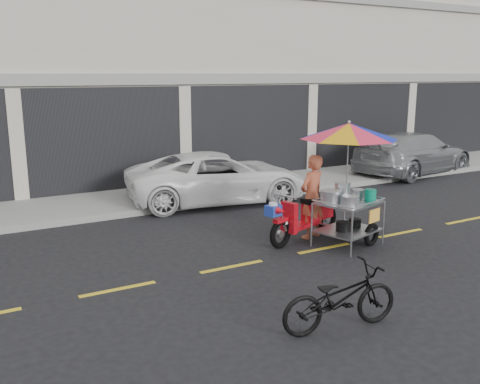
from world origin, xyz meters
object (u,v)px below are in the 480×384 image
white_pickup (218,177)px  silver_pickup (413,153)px  food_vendor_rig (335,166)px  near_bicycle (340,298)px

white_pickup → silver_pickup: silver_pickup is taller
white_pickup → food_vendor_rig: 4.17m
silver_pickup → near_bicycle: 11.83m
white_pickup → food_vendor_rig: food_vendor_rig is taller
food_vendor_rig → white_pickup: bearing=80.4°
white_pickup → near_bicycle: 7.27m
white_pickup → near_bicycle: size_ratio=2.83×
white_pickup → silver_pickup: size_ratio=0.97×
silver_pickup → food_vendor_rig: bearing=112.6°
silver_pickup → near_bicycle: silver_pickup is taller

